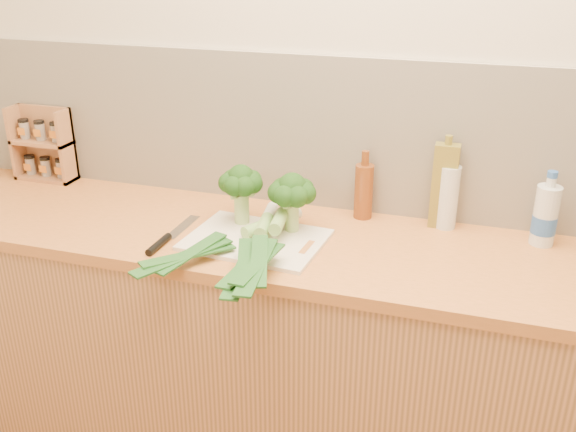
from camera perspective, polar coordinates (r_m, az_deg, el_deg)
room_shell at (r=2.22m, az=7.61°, el=6.84°), size 3.50×3.50×3.50m
counter at (r=2.28m, az=5.28°, el=-12.81°), size 3.20×0.62×0.90m
chopping_board at (r=2.06m, az=-2.88°, el=-2.13°), size 0.45×0.35×0.01m
broccoli_left at (r=2.12m, az=-4.20°, el=2.91°), size 0.15×0.15×0.20m
broccoli_right at (r=2.06m, az=0.37°, el=2.14°), size 0.16×0.16×0.20m
leek_front at (r=2.03m, az=-4.16°, el=-1.63°), size 0.35×0.59×0.04m
leek_mid at (r=1.97m, az=-2.64°, el=-1.87°), size 0.15×0.63×0.04m
leek_back at (r=1.97m, az=-1.26°, el=-1.33°), size 0.14×0.66×0.04m
chefs_knife at (r=2.09m, az=-10.89°, el=-2.09°), size 0.04×0.33×0.02m
spice_rack at (r=2.75m, az=-20.79°, el=5.68°), size 0.24×0.10×0.29m
oil_tin at (r=2.18m, az=13.70°, el=2.64°), size 0.08×0.05×0.32m
glass_bottle at (r=2.19m, az=14.03°, el=1.78°), size 0.07×0.07×0.28m
amber_bottle at (r=2.22m, az=6.75°, el=2.29°), size 0.06×0.06×0.24m
water_bottle at (r=2.17m, az=21.89°, el=-0.08°), size 0.08×0.08×0.22m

